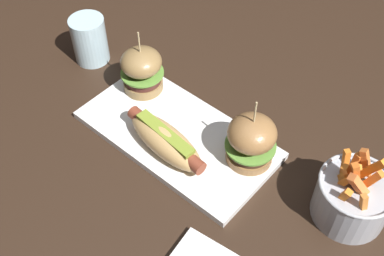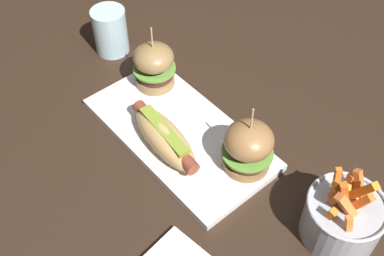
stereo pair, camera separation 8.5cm
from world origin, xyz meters
name	(u,v)px [view 2 (the right image)]	position (x,y,z in m)	size (l,w,h in m)	color
ground_plane	(179,136)	(0.00, 0.00, 0.00)	(3.00, 3.00, 0.00)	black
platter_main	(179,133)	(0.00, 0.00, 0.01)	(0.37, 0.19, 0.01)	white
hot_dog	(164,137)	(0.01, -0.04, 0.04)	(0.19, 0.08, 0.05)	tan
slider_left	(154,65)	(-0.13, 0.05, 0.06)	(0.09, 0.09, 0.14)	olive
slider_right	(248,147)	(0.14, 0.04, 0.06)	(0.09, 0.09, 0.14)	olive
fries_bucket	(343,218)	(0.32, 0.06, 0.05)	(0.12, 0.12, 0.14)	#A8AAB2
water_glass	(110,31)	(-0.29, 0.05, 0.05)	(0.07, 0.07, 0.10)	silver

